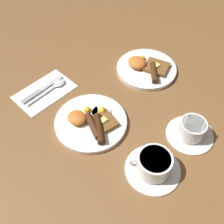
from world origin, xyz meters
name	(u,v)px	position (x,y,z in m)	size (l,w,h in m)	color
ground_plane	(91,123)	(0.00, 0.00, 0.00)	(3.00, 3.00, 0.00)	brown
breakfast_plate_near	(91,121)	(0.00, 0.00, 0.01)	(0.24, 0.24, 0.04)	white
breakfast_plate_far	(146,68)	(-0.06, 0.33, 0.01)	(0.24, 0.24, 0.05)	white
teacup_near	(153,165)	(0.25, 0.03, 0.03)	(0.16, 0.16, 0.07)	white
teacup_far	(192,130)	(0.25, 0.21, 0.03)	(0.15, 0.15, 0.06)	white
napkin	(45,92)	(-0.23, -0.03, 0.00)	(0.13, 0.21, 0.01)	white
knife	(40,91)	(-0.24, -0.05, 0.01)	(0.03, 0.18, 0.01)	silver
spoon	(55,86)	(-0.22, 0.01, 0.01)	(0.04, 0.18, 0.01)	silver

